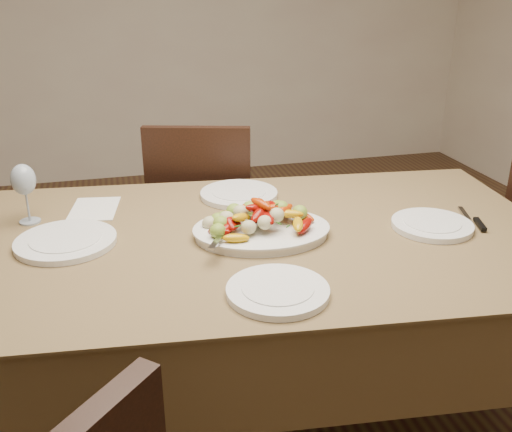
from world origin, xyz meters
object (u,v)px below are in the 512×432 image
at_px(plate_left, 66,242).
at_px(wine_glass, 25,192).
at_px(dining_table, 256,339).
at_px(chair_far, 205,221).
at_px(plate_right, 432,225).
at_px(plate_near, 278,291).
at_px(serving_platter, 261,232).
at_px(plate_far, 239,194).

height_order(plate_left, wine_glass, wine_glass).
bearing_deg(dining_table, plate_left, 172.50).
xyz_separation_m(plate_left, wine_glass, (-0.12, 0.20, 0.09)).
bearing_deg(chair_far, wine_glass, 55.13).
bearing_deg(plate_right, plate_near, -155.15).
distance_m(chair_far, serving_platter, 0.86).
distance_m(chair_far, plate_right, 1.10).
distance_m(dining_table, plate_far, 0.51).
bearing_deg(plate_near, chair_far, 89.71).
relative_size(chair_far, serving_platter, 2.37).
xyz_separation_m(serving_platter, plate_far, (0.01, 0.34, -0.00)).
height_order(chair_far, wine_glass, wine_glass).
distance_m(dining_table, chair_far, 0.81).
bearing_deg(wine_glass, serving_platter, -22.42).
xyz_separation_m(serving_platter, plate_right, (0.53, -0.07, -0.00)).
distance_m(plate_right, plate_near, 0.64).
distance_m(chair_far, plate_near, 1.19).
bearing_deg(serving_platter, plate_left, 171.53).
xyz_separation_m(serving_platter, wine_glass, (-0.69, 0.28, 0.09)).
distance_m(dining_table, wine_glass, 0.87).
bearing_deg(serving_platter, plate_far, 88.67).
relative_size(plate_right, wine_glass, 1.22).
bearing_deg(plate_left, serving_platter, -8.47).
distance_m(plate_far, plate_near, 0.69).
relative_size(chair_far, wine_glass, 4.64).
bearing_deg(plate_far, plate_left, -155.93).
distance_m(serving_platter, wine_glass, 0.75).
height_order(plate_left, plate_far, same).
bearing_deg(plate_right, dining_table, 171.01).
bearing_deg(chair_far, dining_table, 108.02).
bearing_deg(plate_left, plate_right, -8.24).
distance_m(plate_near, wine_glass, 0.90).
xyz_separation_m(serving_platter, plate_near, (-0.05, -0.34, -0.00)).
bearing_deg(chair_far, plate_right, 138.84).
bearing_deg(serving_platter, plate_right, -7.99).
distance_m(chair_far, plate_left, 0.94).
height_order(dining_table, plate_left, plate_left).
bearing_deg(dining_table, chair_far, 92.15).
relative_size(plate_left, wine_glass, 1.42).
distance_m(chair_far, wine_glass, 0.92).
relative_size(plate_right, plate_far, 0.91).
xyz_separation_m(chair_far, plate_left, (-0.53, -0.73, 0.29)).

